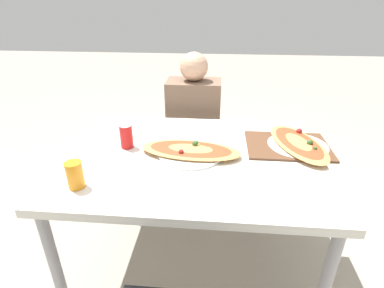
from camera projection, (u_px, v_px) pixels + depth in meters
name	position (u px, v px, depth m)	size (l,w,h in m)	color
ground_plane	(193.00, 260.00, 1.84)	(14.00, 14.00, 0.00)	#9E9384
dining_table	(194.00, 166.00, 1.53)	(1.27, 0.97, 0.74)	silver
chair_far_seated	(195.00, 133.00, 2.34)	(0.40, 0.40, 0.87)	black
person_seated	(194.00, 118.00, 2.17)	(0.38, 0.26, 1.12)	#2D2D38
pizza_main	(191.00, 151.00, 1.50)	(0.53, 0.33, 0.06)	white
soda_can	(126.00, 136.00, 1.55)	(0.07, 0.07, 0.12)	red
drink_glass	(75.00, 175.00, 1.23)	(0.07, 0.07, 0.12)	orange
serving_tray	(287.00, 146.00, 1.58)	(0.43, 0.32, 0.01)	brown
pizza_second	(298.00, 144.00, 1.57)	(0.34, 0.51, 0.06)	white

